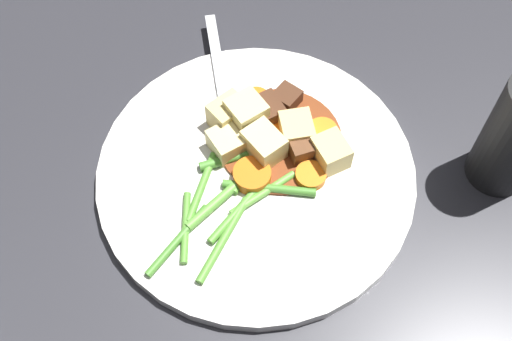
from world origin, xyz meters
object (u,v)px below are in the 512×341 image
(carrot_slice_0, at_px, (256,101))
(meat_chunk_2, at_px, (300,149))
(dinner_plate, at_px, (256,174))
(carrot_slice_4, at_px, (251,175))
(potato_chunk_2, at_px, (246,115))
(meat_chunk_0, at_px, (289,99))
(potato_chunk_5, at_px, (296,130))
(carrot_slice_2, at_px, (322,132))
(fork, at_px, (222,89))
(potato_chunk_1, at_px, (228,114))
(potato_chunk_3, at_px, (261,144))
(carrot_slice_5, at_px, (230,132))
(carrot_slice_1, at_px, (311,176))
(potato_chunk_0, at_px, (331,152))
(potato_chunk_4, at_px, (226,143))
(meat_chunk_1, at_px, (268,111))
(carrot_slice_3, at_px, (263,134))

(carrot_slice_0, bearing_deg, meat_chunk_2, -123.78)
(dinner_plate, height_order, carrot_slice_4, carrot_slice_4)
(potato_chunk_2, relative_size, meat_chunk_2, 1.54)
(meat_chunk_0, bearing_deg, potato_chunk_5, -149.43)
(potato_chunk_2, height_order, meat_chunk_0, potato_chunk_2)
(carrot_slice_2, xyz_separation_m, fork, (0.01, 0.10, -0.00))
(potato_chunk_1, distance_m, potato_chunk_3, 0.04)
(potato_chunk_1, bearing_deg, carrot_slice_5, -150.13)
(carrot_slice_0, relative_size, potato_chunk_1, 0.86)
(carrot_slice_2, height_order, potato_chunk_3, potato_chunk_3)
(carrot_slice_1, bearing_deg, carrot_slice_2, 6.31)
(potato_chunk_0, height_order, potato_chunk_5, same)
(potato_chunk_4, distance_m, fork, 0.07)
(carrot_slice_4, bearing_deg, meat_chunk_2, -39.63)
(carrot_slice_4, relative_size, potato_chunk_1, 1.04)
(carrot_slice_5, bearing_deg, carrot_slice_0, -11.00)
(potato_chunk_0, bearing_deg, potato_chunk_5, 73.10)
(dinner_plate, distance_m, potato_chunk_1, 0.06)
(potato_chunk_5, bearing_deg, carrot_slice_5, 109.55)
(potato_chunk_5, bearing_deg, meat_chunk_0, 30.57)
(carrot_slice_5, xyz_separation_m, potato_chunk_0, (0.01, -0.09, 0.01))
(potato_chunk_5, relative_size, meat_chunk_1, 1.06)
(carrot_slice_3, distance_m, potato_chunk_0, 0.06)
(potato_chunk_4, distance_m, meat_chunk_2, 0.07)
(meat_chunk_1, relative_size, meat_chunk_2, 1.31)
(potato_chunk_2, bearing_deg, meat_chunk_1, -43.03)
(meat_chunk_2, bearing_deg, carrot_slice_2, -22.33)
(carrot_slice_1, bearing_deg, carrot_slice_0, 52.46)
(carrot_slice_0, height_order, potato_chunk_0, potato_chunk_0)
(dinner_plate, relative_size, carrot_slice_3, 7.90)
(carrot_slice_5, xyz_separation_m, potato_chunk_3, (-0.01, -0.03, 0.01))
(carrot_slice_0, relative_size, meat_chunk_0, 1.25)
(potato_chunk_3, bearing_deg, meat_chunk_0, -4.12)
(carrot_slice_4, height_order, potato_chunk_1, potato_chunk_1)
(dinner_plate, bearing_deg, carrot_slice_0, 21.77)
(meat_chunk_0, xyz_separation_m, fork, (-0.01, 0.06, -0.01))
(potato_chunk_3, xyz_separation_m, meat_chunk_2, (0.01, -0.03, -0.00))
(potato_chunk_2, bearing_deg, carrot_slice_0, 2.85)
(carrot_slice_1, xyz_separation_m, fork, (0.06, 0.11, -0.00))
(carrot_slice_2, height_order, potato_chunk_2, potato_chunk_2)
(potato_chunk_5, xyz_separation_m, meat_chunk_2, (-0.02, -0.01, -0.00))
(meat_chunk_0, distance_m, fork, 0.06)
(carrot_slice_5, bearing_deg, meat_chunk_2, -87.05)
(carrot_slice_3, relative_size, fork, 0.22)
(potato_chunk_5, distance_m, meat_chunk_1, 0.03)
(potato_chunk_2, height_order, potato_chunk_4, potato_chunk_2)
(carrot_slice_0, xyz_separation_m, carrot_slice_3, (-0.03, -0.02, 0.00))
(potato_chunk_1, height_order, meat_chunk_2, potato_chunk_1)
(potato_chunk_4, distance_m, meat_chunk_1, 0.05)
(carrot_slice_4, distance_m, meat_chunk_0, 0.09)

